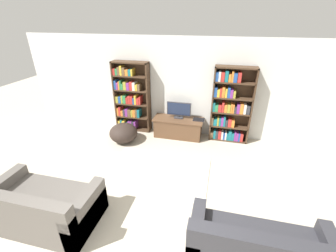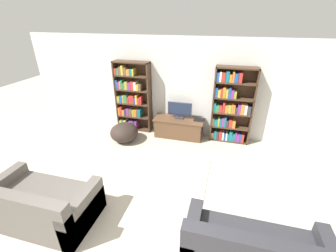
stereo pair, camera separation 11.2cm
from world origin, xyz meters
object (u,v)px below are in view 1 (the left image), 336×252
at_px(bookshelf_left, 131,98).
at_px(television, 179,110).
at_px(couch_left_sectional, 42,207).
at_px(bookshelf_right, 230,107).
at_px(laptop, 199,120).
at_px(couch_right_sofa, 260,251).
at_px(tv_stand, 178,127).
at_px(beanbag_ottoman, 124,133).

bearing_deg(bookshelf_left, television, -3.55).
bearing_deg(television, couch_left_sectional, -114.36).
height_order(bookshelf_right, laptop, bookshelf_right).
bearing_deg(bookshelf_left, bookshelf_right, -0.03).
height_order(television, couch_right_sofa, television).
bearing_deg(tv_stand, bookshelf_right, 6.56).
relative_size(television, couch_left_sectional, 0.38).
bearing_deg(tv_stand, bookshelf_left, 173.87).
bearing_deg(laptop, couch_left_sectional, -121.65).
bearing_deg(bookshelf_right, couch_right_sofa, -82.59).
relative_size(tv_stand, television, 2.07).
bearing_deg(bookshelf_left, tv_stand, -6.13).
xyz_separation_m(bookshelf_right, beanbag_ottoman, (-2.65, -0.77, -0.69)).
relative_size(bookshelf_left, couch_right_sofa, 1.06).
xyz_separation_m(bookshelf_right, couch_left_sectional, (-2.85, -3.50, -0.65)).
bearing_deg(couch_right_sofa, television, 117.41).
height_order(bookshelf_left, bookshelf_right, same).
bearing_deg(beanbag_ottoman, laptop, 19.64).
bearing_deg(bookshelf_right, tv_stand, -173.44).
distance_m(bookshelf_left, couch_left_sectional, 3.57).
height_order(bookshelf_right, tv_stand, bookshelf_right).
height_order(tv_stand, beanbag_ottoman, tv_stand).
bearing_deg(couch_left_sectional, tv_stand, 65.23).
xyz_separation_m(tv_stand, beanbag_ottoman, (-1.35, -0.62, -0.02)).
distance_m(bookshelf_right, couch_left_sectional, 4.56).
bearing_deg(couch_right_sofa, laptop, 109.60).
relative_size(bookshelf_left, tv_stand, 1.46).
bearing_deg(bookshelf_left, couch_right_sofa, -47.65).
distance_m(bookshelf_right, beanbag_ottoman, 2.84).
relative_size(bookshelf_right, laptop, 6.43).
height_order(couch_left_sectional, couch_right_sofa, couch_right_sofa).
relative_size(bookshelf_left, laptop, 6.43).
bearing_deg(bookshelf_right, couch_left_sectional, -129.12).
xyz_separation_m(bookshelf_left, tv_stand, (1.41, -0.15, -0.69)).
height_order(laptop, couch_left_sectional, couch_left_sectional).
bearing_deg(laptop, tv_stand, -174.50).
distance_m(television, couch_right_sofa, 3.84).
height_order(laptop, beanbag_ottoman, laptop).
xyz_separation_m(television, laptop, (0.55, -0.01, -0.22)).
xyz_separation_m(bookshelf_left, beanbag_ottoman, (0.06, -0.78, -0.71)).
bearing_deg(couch_left_sectional, bookshelf_left, 87.73).
bearing_deg(beanbag_ottoman, bookshelf_left, 94.56).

